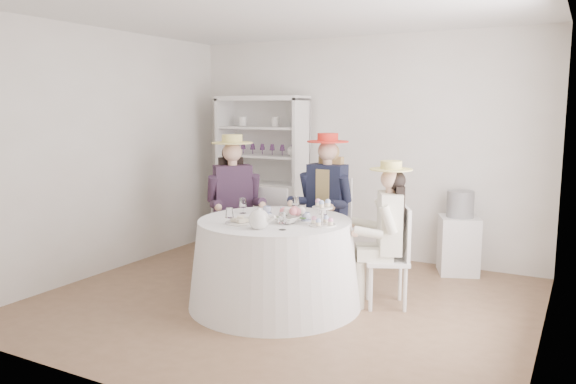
% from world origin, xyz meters
% --- Properties ---
extents(ground, '(4.50, 4.50, 0.00)m').
position_xyz_m(ground, '(0.00, 0.00, 0.00)').
color(ground, brown).
rests_on(ground, ground).
extents(ceiling, '(4.50, 4.50, 0.00)m').
position_xyz_m(ceiling, '(0.00, 0.00, 2.70)').
color(ceiling, white).
rests_on(ceiling, wall_back).
extents(wall_back, '(4.50, 0.00, 4.50)m').
position_xyz_m(wall_back, '(0.00, 2.00, 1.35)').
color(wall_back, silver).
rests_on(wall_back, ground).
extents(wall_front, '(4.50, 0.00, 4.50)m').
position_xyz_m(wall_front, '(0.00, -2.00, 1.35)').
color(wall_front, silver).
rests_on(wall_front, ground).
extents(wall_left, '(0.00, 4.50, 4.50)m').
position_xyz_m(wall_left, '(-2.25, 0.00, 1.35)').
color(wall_left, silver).
rests_on(wall_left, ground).
extents(wall_right, '(0.00, 4.50, 4.50)m').
position_xyz_m(wall_right, '(2.25, 0.00, 1.35)').
color(wall_right, silver).
rests_on(wall_right, ground).
extents(tea_table, '(1.62, 1.62, 0.82)m').
position_xyz_m(tea_table, '(-0.03, -0.10, 0.41)').
color(tea_table, white).
rests_on(tea_table, ground).
extents(hutch, '(1.33, 0.83, 1.99)m').
position_xyz_m(hutch, '(-1.23, 1.70, 0.71)').
color(hutch, silver).
rests_on(hutch, ground).
extents(side_table, '(0.53, 0.53, 0.64)m').
position_xyz_m(side_table, '(1.28, 1.75, 0.32)').
color(side_table, silver).
rests_on(side_table, ground).
extents(hatbox, '(0.34, 0.34, 0.29)m').
position_xyz_m(hatbox, '(1.28, 1.75, 0.79)').
color(hatbox, black).
rests_on(hatbox, side_table).
extents(guest_left, '(0.66, 0.66, 1.56)m').
position_xyz_m(guest_left, '(-0.88, 0.49, 0.88)').
color(guest_left, silver).
rests_on(guest_left, ground).
extents(guest_mid, '(0.57, 0.59, 1.57)m').
position_xyz_m(guest_mid, '(0.02, 0.94, 0.89)').
color(guest_mid, silver).
rests_on(guest_mid, ground).
extents(guest_right, '(0.58, 0.52, 1.37)m').
position_xyz_m(guest_right, '(0.90, 0.36, 0.77)').
color(guest_right, silver).
rests_on(guest_right, ground).
extents(spare_chair, '(0.42, 0.42, 0.97)m').
position_xyz_m(spare_chair, '(-0.54, 0.86, 0.52)').
color(spare_chair, silver).
rests_on(spare_chair, ground).
extents(teacup_a, '(0.10, 0.10, 0.07)m').
position_xyz_m(teacup_a, '(-0.24, 0.12, 0.85)').
color(teacup_a, white).
rests_on(teacup_a, tea_table).
extents(teacup_b, '(0.08, 0.08, 0.06)m').
position_xyz_m(teacup_b, '(-0.08, 0.16, 0.85)').
color(teacup_b, white).
rests_on(teacup_b, tea_table).
extents(teacup_c, '(0.09, 0.09, 0.07)m').
position_xyz_m(teacup_c, '(0.24, -0.01, 0.85)').
color(teacup_c, white).
rests_on(teacup_c, tea_table).
extents(flower_bowl, '(0.25, 0.25, 0.06)m').
position_xyz_m(flower_bowl, '(0.15, -0.19, 0.84)').
color(flower_bowl, white).
rests_on(flower_bowl, tea_table).
extents(flower_arrangement, '(0.19, 0.20, 0.07)m').
position_xyz_m(flower_arrangement, '(0.17, -0.15, 0.91)').
color(flower_arrangement, '#D26975').
rests_on(flower_arrangement, tea_table).
extents(table_teapot, '(0.25, 0.18, 0.19)m').
position_xyz_m(table_teapot, '(0.05, -0.51, 0.90)').
color(table_teapot, white).
rests_on(table_teapot, tea_table).
extents(sandwich_plate, '(0.28, 0.28, 0.06)m').
position_xyz_m(sandwich_plate, '(-0.21, -0.39, 0.83)').
color(sandwich_plate, white).
rests_on(sandwich_plate, tea_table).
extents(cupcake_stand, '(0.24, 0.24, 0.23)m').
position_xyz_m(cupcake_stand, '(0.47, -0.13, 0.90)').
color(cupcake_stand, white).
rests_on(cupcake_stand, tea_table).
extents(stemware_set, '(0.93, 0.90, 0.15)m').
position_xyz_m(stemware_set, '(-0.03, -0.10, 0.89)').
color(stemware_set, white).
rests_on(stemware_set, tea_table).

